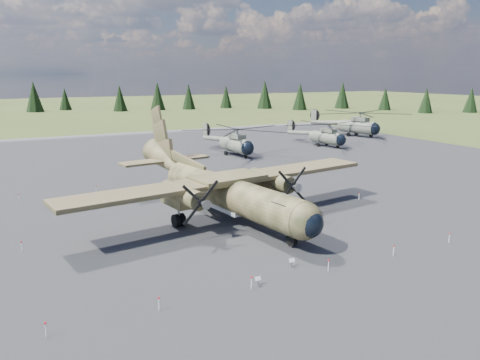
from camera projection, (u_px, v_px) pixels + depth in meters
name	position (u px, v px, depth m)	size (l,w,h in m)	color
ground	(219.00, 221.00, 42.86)	(500.00, 500.00, 0.00)	brown
apron	(182.00, 197.00, 51.53)	(120.00, 120.00, 0.04)	#5A5B5F
transport_plane	(221.00, 185.00, 43.91)	(31.47, 28.39, 10.36)	#393C20
helicopter_near	(236.00, 136.00, 76.59)	(19.32, 21.74, 4.52)	gray
helicopter_mid	(327.00, 130.00, 86.18)	(19.48, 21.05, 4.27)	gray
helicopter_far	(358.00, 119.00, 100.26)	(25.26, 26.23, 5.22)	gray
info_placard_left	(258.00, 279.00, 29.84)	(0.40, 0.21, 0.60)	gray
info_placard_right	(292.00, 261.00, 32.68)	(0.43, 0.24, 0.63)	gray
barrier_fence	(215.00, 217.00, 42.47)	(33.12, 29.62, 0.85)	white
treeline	(192.00, 163.00, 45.04)	(299.27, 302.81, 10.92)	black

